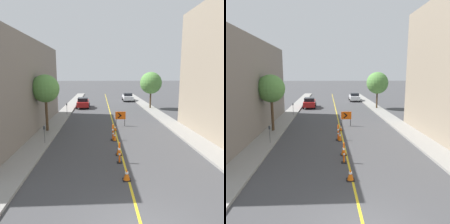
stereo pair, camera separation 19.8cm
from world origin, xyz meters
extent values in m
cube|color=gold|center=(0.00, 25.57, 0.00)|extent=(0.12, 51.13, 0.01)
cube|color=gray|center=(-6.19, 25.57, 0.08)|extent=(1.85, 51.13, 0.15)
cube|color=gray|center=(6.19, 25.57, 0.08)|extent=(1.85, 51.13, 0.15)
cube|color=slate|center=(-10.11, 13.84, 4.17)|extent=(6.00, 19.96, 8.35)
cube|color=black|center=(-0.10, 4.26, 0.01)|extent=(0.42, 0.42, 0.03)
cone|color=orange|center=(-0.10, 4.26, 0.32)|extent=(0.33, 0.33, 0.58)
cylinder|color=white|center=(-0.10, 4.26, 0.39)|extent=(0.17, 0.17, 0.09)
cube|color=black|center=(-0.19, 7.75, 0.01)|extent=(0.41, 0.41, 0.03)
cone|color=orange|center=(-0.19, 7.75, 0.37)|extent=(0.33, 0.33, 0.69)
cylinder|color=white|center=(-0.19, 7.75, 0.46)|extent=(0.17, 0.17, 0.11)
cube|color=black|center=(-0.26, 10.84, 0.01)|extent=(0.35, 0.35, 0.03)
cone|color=orange|center=(-0.26, 10.84, 0.37)|extent=(0.28, 0.28, 0.69)
cylinder|color=white|center=(-0.26, 10.84, 0.46)|extent=(0.15, 0.15, 0.11)
cube|color=black|center=(0.01, 13.97, 0.01)|extent=(0.36, 0.36, 0.03)
cone|color=orange|center=(0.01, 13.97, 0.26)|extent=(0.29, 0.29, 0.46)
cylinder|color=white|center=(0.01, 13.97, 0.32)|extent=(0.15, 0.15, 0.07)
cube|color=black|center=(-0.27, 6.47, 0.02)|extent=(0.32, 0.32, 0.04)
cylinder|color=#EF560C|center=(-0.27, 6.47, 0.62)|extent=(0.10, 0.10, 1.16)
cylinder|color=white|center=(-0.27, 6.47, 0.56)|extent=(0.11, 0.11, 0.12)
cylinder|color=white|center=(-0.27, 6.47, 0.87)|extent=(0.11, 0.11, 0.12)
sphere|color=#EF560C|center=(-0.27, 6.47, 1.23)|extent=(0.11, 0.11, 0.11)
cube|color=black|center=(-0.38, 11.08, 0.02)|extent=(0.38, 0.38, 0.04)
cylinder|color=#EF560C|center=(-0.38, 11.08, 0.61)|extent=(0.12, 0.12, 1.16)
cylinder|color=white|center=(-0.38, 11.08, 0.56)|extent=(0.13, 0.13, 0.12)
cylinder|color=white|center=(-0.38, 11.08, 0.87)|extent=(0.13, 0.13, 0.12)
sphere|color=#EF560C|center=(-0.38, 11.08, 1.23)|extent=(0.13, 0.13, 0.13)
cube|color=#EF560C|center=(0.68, 15.81, 1.10)|extent=(1.05, 0.08, 0.78)
cube|color=black|center=(0.60, 15.77, 1.21)|extent=(0.37, 0.03, 0.37)
cube|color=black|center=(0.60, 15.77, 0.99)|extent=(0.37, 0.03, 0.37)
cylinder|color=black|center=(0.24, 15.81, 0.36)|extent=(0.06, 0.06, 0.71)
cylinder|color=black|center=(1.12, 15.81, 0.36)|extent=(0.06, 0.06, 0.71)
cube|color=maroon|center=(-4.04, 28.21, 0.68)|extent=(1.96, 4.37, 0.72)
cube|color=black|center=(-4.04, 27.99, 1.31)|extent=(1.60, 1.99, 0.55)
cylinder|color=black|center=(-4.89, 29.54, 0.32)|extent=(0.24, 0.65, 0.64)
cylinder|color=black|center=(-3.18, 29.54, 0.32)|extent=(0.24, 0.65, 0.64)
cylinder|color=black|center=(-4.89, 26.87, 0.32)|extent=(0.24, 0.65, 0.64)
cylinder|color=black|center=(-3.18, 26.87, 0.32)|extent=(0.24, 0.65, 0.64)
cube|color=silver|center=(4.05, 36.19, 0.68)|extent=(1.90, 4.34, 0.72)
cube|color=black|center=(4.05, 35.98, 1.31)|extent=(1.57, 1.97, 0.55)
cylinder|color=black|center=(3.19, 37.53, 0.32)|extent=(0.23, 0.64, 0.64)
cylinder|color=black|center=(4.90, 37.53, 0.32)|extent=(0.23, 0.64, 0.64)
cylinder|color=black|center=(3.19, 34.86, 0.32)|extent=(0.23, 0.64, 0.64)
cylinder|color=black|center=(4.90, 34.86, 0.32)|extent=(0.23, 0.64, 0.64)
cylinder|color=#4C4C51|center=(-5.61, 10.10, 0.69)|extent=(0.05, 0.05, 1.07)
cube|color=#33383D|center=(-5.61, 10.10, 1.33)|extent=(0.12, 0.10, 0.22)
sphere|color=#33383D|center=(-5.61, 10.10, 1.44)|extent=(0.11, 0.11, 0.11)
cylinder|color=#4C4C51|center=(-5.61, 21.65, 0.74)|extent=(0.05, 0.05, 1.18)
cube|color=#33383D|center=(-5.61, 21.65, 1.44)|extent=(0.12, 0.10, 0.22)
sphere|color=#33383D|center=(-5.61, 21.65, 1.55)|extent=(0.11, 0.11, 0.11)
cylinder|color=#4C3823|center=(-6.28, 13.85, 1.62)|extent=(0.24, 0.24, 2.93)
sphere|color=#568E42|center=(-6.28, 13.85, 4.02)|extent=(2.49, 2.49, 2.49)
cylinder|color=#4C3823|center=(6.28, 26.58, 1.43)|extent=(0.24, 0.24, 2.56)
sphere|color=#568E42|center=(6.28, 26.58, 3.93)|extent=(3.25, 3.25, 3.25)
camera|label=1|loc=(-1.44, -6.01, 5.38)|focal=35.00mm
camera|label=2|loc=(-1.24, -6.02, 5.38)|focal=35.00mm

